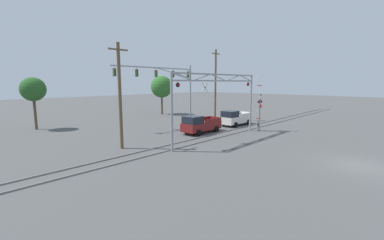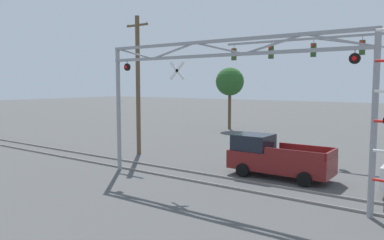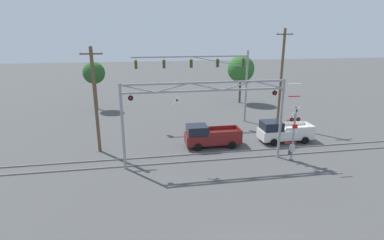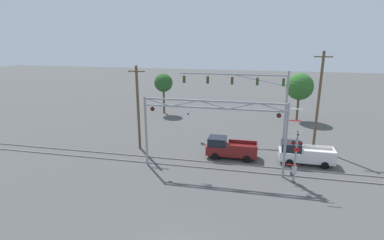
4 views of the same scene
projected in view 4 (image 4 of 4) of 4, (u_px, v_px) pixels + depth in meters
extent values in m
cube|color=gray|center=(212.00, 168.00, 27.81)|extent=(80.00, 0.08, 0.10)
cube|color=gray|center=(214.00, 162.00, 29.16)|extent=(80.00, 0.08, 0.10)
cylinder|color=gray|center=(146.00, 132.00, 27.98)|extent=(0.22, 0.22, 6.57)
cylinder|color=gray|center=(285.00, 142.00, 25.38)|extent=(0.22, 0.22, 6.57)
cube|color=gray|center=(213.00, 108.00, 25.98)|extent=(12.76, 0.14, 0.14)
cube|color=gray|center=(213.00, 101.00, 25.82)|extent=(12.76, 0.14, 0.14)
cube|color=gray|center=(158.00, 102.00, 26.94)|extent=(2.53, 0.08, 0.69)
cube|color=gray|center=(185.00, 103.00, 26.42)|extent=(2.53, 0.08, 0.69)
cube|color=gray|center=(213.00, 105.00, 25.90)|extent=(2.53, 0.08, 0.69)
cube|color=gray|center=(242.00, 106.00, 25.38)|extent=(2.53, 0.08, 0.69)
cube|color=gray|center=(273.00, 107.00, 24.86)|extent=(2.53, 0.08, 0.69)
cylinder|color=black|center=(152.00, 109.00, 27.23)|extent=(0.38, 0.10, 0.38)
sphere|color=red|center=(152.00, 109.00, 27.17)|extent=(0.18, 0.18, 0.18)
cylinder|color=gray|center=(152.00, 106.00, 27.17)|extent=(0.04, 0.04, 0.10)
cylinder|color=black|center=(279.00, 116.00, 24.93)|extent=(0.38, 0.10, 0.38)
sphere|color=red|center=(279.00, 116.00, 24.86)|extent=(0.18, 0.18, 0.18)
cylinder|color=gray|center=(279.00, 113.00, 24.86)|extent=(0.04, 0.04, 0.10)
cube|color=white|center=(188.00, 114.00, 26.51)|extent=(0.88, 0.03, 0.88)
cube|color=white|center=(188.00, 114.00, 26.51)|extent=(0.88, 0.03, 0.88)
cylinder|color=black|center=(188.00, 114.00, 26.49)|extent=(0.04, 0.04, 0.02)
cylinder|color=gray|center=(296.00, 157.00, 24.76)|extent=(0.16, 0.16, 4.59)
cylinder|color=#59595B|center=(293.00, 181.00, 25.36)|extent=(0.35, 0.35, 0.10)
cube|color=white|center=(298.00, 135.00, 24.13)|extent=(0.78, 0.03, 0.78)
cube|color=white|center=(298.00, 135.00, 24.13)|extent=(0.78, 0.03, 0.78)
cylinder|color=black|center=(298.00, 135.00, 24.11)|extent=(0.04, 0.04, 0.02)
cylinder|color=black|center=(293.00, 143.00, 24.50)|extent=(0.32, 0.09, 0.32)
sphere|color=red|center=(293.00, 143.00, 24.44)|extent=(0.16, 0.16, 0.16)
cylinder|color=black|center=(301.00, 143.00, 24.38)|extent=(0.32, 0.09, 0.32)
sphere|color=red|center=(301.00, 143.00, 24.32)|extent=(0.16, 0.16, 0.16)
cube|color=gray|center=(297.00, 143.00, 24.44)|extent=(0.64, 0.06, 0.06)
cube|color=red|center=(296.00, 150.00, 24.49)|extent=(0.44, 0.02, 0.32)
cube|color=#B2B2B7|center=(294.00, 170.00, 25.09)|extent=(0.36, 0.28, 0.56)
cylinder|color=red|center=(292.00, 165.00, 25.00)|extent=(0.96, 0.09, 0.11)
cylinder|color=white|center=(293.00, 154.00, 24.75)|extent=(0.96, 0.09, 0.11)
cylinder|color=red|center=(294.00, 143.00, 24.50)|extent=(0.96, 0.09, 0.11)
cylinder|color=white|center=(295.00, 132.00, 24.24)|extent=(0.96, 0.09, 0.11)
cylinder|color=red|center=(296.00, 121.00, 23.99)|extent=(0.96, 0.09, 0.11)
cylinder|color=white|center=(296.00, 109.00, 23.74)|extent=(0.96, 0.09, 0.11)
cube|color=#3F3F42|center=(292.00, 174.00, 25.22)|extent=(0.24, 0.12, 0.36)
cylinder|color=gray|center=(286.00, 106.00, 34.91)|extent=(0.24, 0.24, 8.18)
cube|color=gray|center=(232.00, 74.00, 35.29)|extent=(12.74, 0.14, 0.14)
cube|color=gray|center=(260.00, 80.00, 34.79)|extent=(6.39, 0.08, 1.28)
cylinder|color=gray|center=(184.00, 74.00, 36.55)|extent=(0.04, 0.04, 0.30)
cube|color=#28471E|center=(184.00, 79.00, 36.70)|extent=(0.30, 0.26, 0.88)
sphere|color=red|center=(184.00, 77.00, 36.47)|extent=(0.18, 0.18, 0.18)
cylinder|color=gray|center=(208.00, 75.00, 35.94)|extent=(0.04, 0.04, 0.30)
cube|color=#28471E|center=(208.00, 80.00, 36.10)|extent=(0.30, 0.26, 0.88)
sphere|color=red|center=(208.00, 78.00, 35.86)|extent=(0.18, 0.18, 0.18)
cylinder|color=gray|center=(232.00, 76.00, 35.33)|extent=(0.04, 0.04, 0.30)
cube|color=#28471E|center=(232.00, 81.00, 35.49)|extent=(0.30, 0.26, 0.88)
sphere|color=red|center=(232.00, 78.00, 35.25)|extent=(0.18, 0.18, 0.18)
cylinder|color=gray|center=(258.00, 76.00, 34.72)|extent=(0.04, 0.04, 0.30)
cube|color=#28471E|center=(257.00, 81.00, 34.88)|extent=(0.30, 0.26, 0.88)
sphere|color=red|center=(258.00, 79.00, 34.64)|extent=(0.18, 0.18, 0.18)
cylinder|color=gray|center=(284.00, 77.00, 34.12)|extent=(0.04, 0.04, 0.30)
cube|color=#28471E|center=(284.00, 82.00, 34.27)|extent=(0.30, 0.26, 0.88)
sphere|color=red|center=(284.00, 80.00, 34.03)|extent=(0.18, 0.18, 0.18)
cube|color=maroon|center=(232.00, 150.00, 30.30)|extent=(5.07, 1.89, 0.92)
cube|color=black|center=(217.00, 141.00, 30.38)|extent=(1.82, 1.73, 0.80)
cube|color=maroon|center=(242.00, 148.00, 29.07)|extent=(2.85, 0.08, 0.36)
cube|color=maroon|center=(243.00, 142.00, 30.77)|extent=(2.85, 0.08, 0.36)
cube|color=maroon|center=(257.00, 146.00, 29.62)|extent=(0.10, 1.81, 0.36)
cylinder|color=black|center=(215.00, 156.00, 29.85)|extent=(0.68, 0.24, 0.68)
cylinder|color=black|center=(217.00, 150.00, 31.65)|extent=(0.68, 0.24, 0.68)
cylinder|color=black|center=(247.00, 159.00, 29.20)|extent=(0.68, 0.24, 0.68)
cylinder|color=black|center=(248.00, 152.00, 31.00)|extent=(0.68, 0.24, 0.68)
cube|color=silver|center=(306.00, 156.00, 28.85)|extent=(5.06, 1.89, 0.92)
cube|color=black|center=(291.00, 146.00, 28.92)|extent=(1.81, 1.73, 0.80)
cube|color=silver|center=(320.00, 154.00, 27.62)|extent=(2.84, 0.08, 0.36)
cube|color=silver|center=(316.00, 147.00, 29.32)|extent=(2.84, 0.08, 0.36)
cube|color=silver|center=(335.00, 152.00, 28.16)|extent=(0.10, 1.81, 0.36)
cylinder|color=black|center=(290.00, 163.00, 28.40)|extent=(0.68, 0.24, 0.68)
cylinder|color=black|center=(288.00, 155.00, 30.19)|extent=(0.68, 0.24, 0.68)
cylinder|color=black|center=(325.00, 166.00, 27.75)|extent=(0.68, 0.24, 0.68)
cylinder|color=black|center=(321.00, 158.00, 29.54)|extent=(0.68, 0.24, 0.68)
cylinder|color=brown|center=(138.00, 108.00, 31.84)|extent=(0.28, 0.28, 9.03)
cube|color=brown|center=(136.00, 71.00, 30.79)|extent=(1.80, 0.12, 0.12)
cylinder|color=silver|center=(129.00, 70.00, 30.94)|extent=(0.08, 0.08, 0.12)
cylinder|color=silver|center=(144.00, 71.00, 30.60)|extent=(0.08, 0.08, 0.12)
cylinder|color=brown|center=(318.00, 101.00, 31.82)|extent=(0.28, 0.28, 10.50)
cube|color=brown|center=(324.00, 57.00, 30.58)|extent=(1.80, 0.12, 0.12)
cylinder|color=silver|center=(315.00, 56.00, 30.72)|extent=(0.08, 0.08, 0.12)
cylinder|color=silver|center=(332.00, 56.00, 30.38)|extent=(0.08, 0.08, 0.12)
cylinder|color=brown|center=(164.00, 101.00, 47.81)|extent=(0.32, 0.32, 3.90)
sphere|color=#265623|center=(163.00, 83.00, 47.01)|extent=(2.89, 2.89, 2.89)
cylinder|color=brown|center=(298.00, 108.00, 43.92)|extent=(0.32, 0.32, 3.60)
sphere|color=#2D6628|center=(300.00, 87.00, 43.07)|extent=(3.89, 3.89, 3.89)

